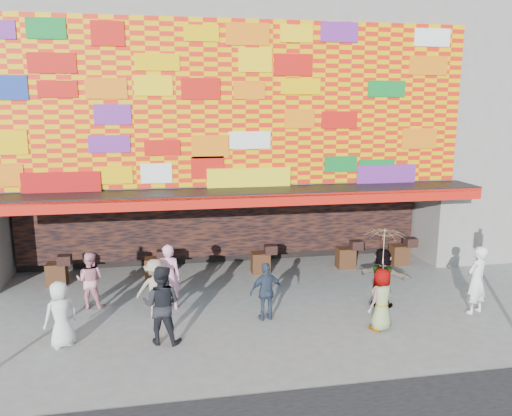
{
  "coord_description": "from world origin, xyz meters",
  "views": [
    {
      "loc": [
        -1.99,
        -11.15,
        5.56
      ],
      "look_at": [
        0.38,
        2.0,
        2.78
      ],
      "focal_mm": 35.0,
      "sensor_mm": 36.0,
      "label": 1
    }
  ],
  "objects_px": {
    "ped_e": "(267,292)",
    "parasol": "(384,247)",
    "ped_c": "(161,305)",
    "ped_f": "(382,278)",
    "ped_b": "(168,277)",
    "ped_d": "(156,288)",
    "ped_g": "(382,299)",
    "ped_a": "(61,314)",
    "ped_i": "(90,280)",
    "ped_h": "(477,280)"
  },
  "relations": [
    {
      "from": "ped_f",
      "to": "ped_i",
      "type": "xyz_separation_m",
      "value": [
        -8.02,
        1.35,
        -0.04
      ]
    },
    {
      "from": "ped_a",
      "to": "ped_d",
      "type": "height_order",
      "value": "ped_d"
    },
    {
      "from": "ped_b",
      "to": "ped_c",
      "type": "bearing_deg",
      "value": 90.46
    },
    {
      "from": "ped_d",
      "to": "ped_e",
      "type": "xyz_separation_m",
      "value": [
        2.85,
        -0.69,
        -0.02
      ]
    },
    {
      "from": "ped_d",
      "to": "ped_f",
      "type": "height_order",
      "value": "ped_f"
    },
    {
      "from": "ped_b",
      "to": "ped_e",
      "type": "height_order",
      "value": "ped_b"
    },
    {
      "from": "ped_b",
      "to": "ped_f",
      "type": "distance_m",
      "value": 5.93
    },
    {
      "from": "parasol",
      "to": "ped_e",
      "type": "bearing_deg",
      "value": 158.42
    },
    {
      "from": "ped_b",
      "to": "ped_h",
      "type": "relative_size",
      "value": 0.99
    },
    {
      "from": "ped_f",
      "to": "parasol",
      "type": "relative_size",
      "value": 0.89
    },
    {
      "from": "ped_b",
      "to": "parasol",
      "type": "xyz_separation_m",
      "value": [
        5.22,
        -2.25,
        1.24
      ]
    },
    {
      "from": "ped_d",
      "to": "ped_i",
      "type": "height_order",
      "value": "ped_d"
    },
    {
      "from": "ped_f",
      "to": "ped_g",
      "type": "height_order",
      "value": "ped_f"
    },
    {
      "from": "ped_c",
      "to": "ped_d",
      "type": "relative_size",
      "value": 1.19
    },
    {
      "from": "ped_d",
      "to": "parasol",
      "type": "height_order",
      "value": "parasol"
    },
    {
      "from": "ped_c",
      "to": "ped_e",
      "type": "bearing_deg",
      "value": -146.94
    },
    {
      "from": "parasol",
      "to": "ped_a",
      "type": "bearing_deg",
      "value": 176.48
    },
    {
      "from": "ped_c",
      "to": "ped_g",
      "type": "distance_m",
      "value": 5.4
    },
    {
      "from": "ped_i",
      "to": "parasol",
      "type": "distance_m",
      "value": 7.98
    },
    {
      "from": "ped_c",
      "to": "ped_e",
      "type": "relative_size",
      "value": 1.22
    },
    {
      "from": "ped_c",
      "to": "ped_h",
      "type": "xyz_separation_m",
      "value": [
        8.33,
        0.24,
        -0.02
      ]
    },
    {
      "from": "ped_e",
      "to": "ped_h",
      "type": "bearing_deg",
      "value": 165.13
    },
    {
      "from": "ped_c",
      "to": "ped_g",
      "type": "xyz_separation_m",
      "value": [
        5.4,
        -0.26,
        -0.15
      ]
    },
    {
      "from": "ped_a",
      "to": "ped_b",
      "type": "relative_size",
      "value": 0.86
    },
    {
      "from": "ped_a",
      "to": "ped_g",
      "type": "bearing_deg",
      "value": 143.11
    },
    {
      "from": "ped_a",
      "to": "ped_d",
      "type": "bearing_deg",
      "value": 177.81
    },
    {
      "from": "ped_e",
      "to": "ped_g",
      "type": "distance_m",
      "value": 2.92
    },
    {
      "from": "ped_a",
      "to": "ped_c",
      "type": "xyz_separation_m",
      "value": [
        2.3,
        -0.21,
        0.16
      ]
    },
    {
      "from": "ped_i",
      "to": "parasol",
      "type": "relative_size",
      "value": 0.85
    },
    {
      "from": "ped_b",
      "to": "ped_e",
      "type": "bearing_deg",
      "value": 160.36
    },
    {
      "from": "ped_h",
      "to": "ped_f",
      "type": "bearing_deg",
      "value": -43.9
    },
    {
      "from": "ped_e",
      "to": "ped_g",
      "type": "relative_size",
      "value": 0.98
    },
    {
      "from": "ped_a",
      "to": "ped_i",
      "type": "bearing_deg",
      "value": -131.71
    },
    {
      "from": "ped_d",
      "to": "parasol",
      "type": "relative_size",
      "value": 0.85
    },
    {
      "from": "ped_b",
      "to": "ped_f",
      "type": "height_order",
      "value": "ped_b"
    },
    {
      "from": "ped_d",
      "to": "ped_g",
      "type": "relative_size",
      "value": 1.0
    },
    {
      "from": "ped_f",
      "to": "ped_i",
      "type": "height_order",
      "value": "ped_f"
    },
    {
      "from": "ped_d",
      "to": "parasol",
      "type": "bearing_deg",
      "value": 172.03
    },
    {
      "from": "ped_d",
      "to": "ped_g",
      "type": "height_order",
      "value": "ped_d"
    },
    {
      "from": "ped_a",
      "to": "ped_i",
      "type": "relative_size",
      "value": 1.0
    },
    {
      "from": "ped_e",
      "to": "ped_c",
      "type": "bearing_deg",
      "value": 7.58
    },
    {
      "from": "ped_e",
      "to": "ped_f",
      "type": "xyz_separation_m",
      "value": [
        3.36,
        0.33,
        0.05
      ]
    },
    {
      "from": "ped_c",
      "to": "ped_f",
      "type": "relative_size",
      "value": 1.14
    },
    {
      "from": "ped_b",
      "to": "ped_g",
      "type": "height_order",
      "value": "ped_b"
    },
    {
      "from": "ped_f",
      "to": "ped_h",
      "type": "bearing_deg",
      "value": -167.52
    },
    {
      "from": "ped_f",
      "to": "parasol",
      "type": "bearing_deg",
      "value": 98.96
    },
    {
      "from": "ped_i",
      "to": "ped_c",
      "type": "bearing_deg",
      "value": 140.68
    },
    {
      "from": "ped_a",
      "to": "ped_c",
      "type": "height_order",
      "value": "ped_c"
    },
    {
      "from": "ped_d",
      "to": "ped_h",
      "type": "xyz_separation_m",
      "value": [
        8.5,
        -1.26,
        0.14
      ]
    },
    {
      "from": "ped_e",
      "to": "parasol",
      "type": "xyz_separation_m",
      "value": [
        2.71,
        -1.07,
        1.38
      ]
    }
  ]
}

